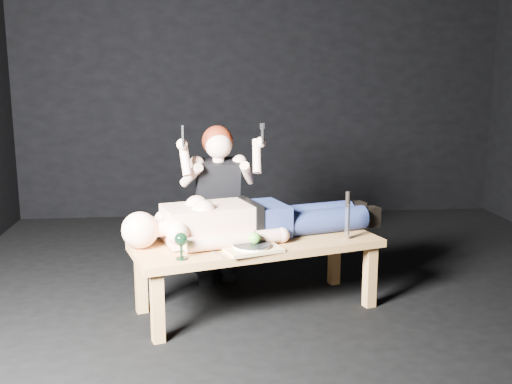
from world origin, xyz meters
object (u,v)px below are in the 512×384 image
table (257,275)px  serving_tray (252,249)px  carving_knife (347,215)px  lying_man (258,215)px  kneeling_woman (216,204)px  goblet (181,246)px

table → serving_tray: bearing=-120.6°
table → carving_knife: 0.68m
table → lying_man: size_ratio=0.94×
table → carving_knife: size_ratio=5.01×
serving_tray → table: bearing=75.8°
table → carving_knife: carving_knife is taller
kneeling_woman → table: bearing=-71.9°
table → kneeling_woman: (-0.23, 0.49, 0.36)m
serving_tray → lying_man: bearing=77.7°
lying_man → carving_knife: carving_knife is taller
kneeling_woman → goblet: kneeling_woman is taller
serving_tray → carving_knife: carving_knife is taller
kneeling_woman → carving_knife: (0.80, -0.50, 0.02)m
table → carving_knife: bearing=-17.6°
serving_tray → goblet: goblet is taller
serving_tray → carving_knife: size_ratio=1.07×
table → carving_knife: (0.57, -0.01, 0.38)m
lying_man → carving_knife: 0.57m
table → kneeling_woman: size_ratio=1.31×
table → goblet: size_ratio=9.89×
goblet → carving_knife: size_ratio=0.51×
carving_knife → table: bearing=162.4°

